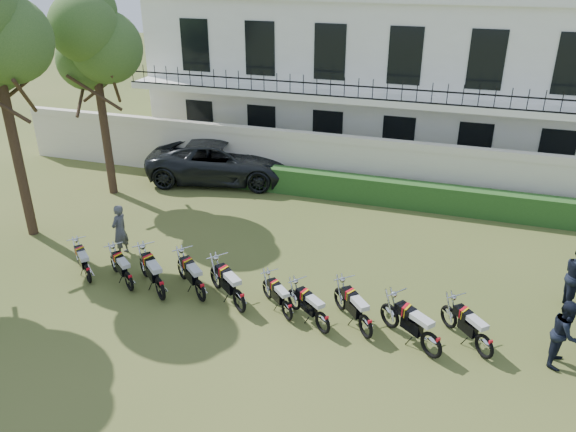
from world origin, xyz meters
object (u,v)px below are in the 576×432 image
tree_west_near (93,40)px  motorcycle_7 (366,321)px  inspector (120,230)px  officer_1 (565,333)px  motorcycle_5 (287,306)px  motorcycle_4 (239,296)px  motorcycle_3 (200,286)px  motorcycle_6 (323,318)px  motorcycle_2 (160,284)px  motorcycle_0 (87,270)px  motorcycle_1 (129,277)px  motorcycle_8 (432,339)px  motorcycle_9 (485,341)px  suv (222,161)px

tree_west_near → motorcycle_7: tree_west_near is taller
inspector → officer_1: inspector is taller
motorcycle_5 → inspector: size_ratio=0.76×
tree_west_near → motorcycle_4: tree_west_near is taller
motorcycle_3 → motorcycle_4: 1.22m
motorcycle_6 → inspector: inspector is taller
tree_west_near → motorcycle_2: size_ratio=4.83×
motorcycle_5 → motorcycle_6: (1.01, -0.26, 0.04)m
motorcycle_2 → motorcycle_4: bearing=-45.1°
motorcycle_5 → inspector: inspector is taller
motorcycle_2 → motorcycle_7: 5.66m
motorcycle_0 → motorcycle_2: (2.44, -0.14, 0.08)m
motorcycle_2 → motorcycle_5: size_ratio=1.28×
motorcycle_6 → motorcycle_4: bearing=123.0°
motorcycle_5 → inspector: (-6.08, 1.75, 0.42)m
motorcycle_3 → inspector: inspector is taller
motorcycle_1 → motorcycle_7: bearing=-52.6°
motorcycle_8 → motorcycle_4: bearing=124.9°
motorcycle_5 → motorcycle_9: bearing=-46.2°
motorcycle_4 → motorcycle_7: size_ratio=1.08×
motorcycle_4 → inspector: (-4.77, 1.82, 0.32)m
motorcycle_2 → officer_1: bearing=-45.3°
motorcycle_2 → motorcycle_5: motorcycle_2 is taller
motorcycle_9 → suv: size_ratio=0.24×
motorcycle_8 → officer_1: officer_1 is taller
motorcycle_0 → motorcycle_6: (7.04, -0.21, 0.02)m
motorcycle_2 → motorcycle_6: 4.60m
motorcycle_3 → motorcycle_6: motorcycle_3 is taller
motorcycle_5 → motorcycle_4: bearing=136.8°
inspector → motorcycle_7: bearing=83.0°
motorcycle_3 → officer_1: bearing=-47.0°
motorcycle_3 → motorcycle_2: bearing=146.1°
tree_west_near → motorcycle_9: 16.31m
motorcycle_7 → motorcycle_8: (1.60, -0.26, 0.03)m
motorcycle_7 → motorcycle_9: 2.79m
tree_west_near → officer_1: bearing=-19.8°
motorcycle_4 → suv: 9.79m
motorcycle_0 → motorcycle_4: motorcycle_4 is taller
motorcycle_1 → motorcycle_3: 2.15m
motorcycle_0 → motorcycle_8: motorcycle_8 is taller
motorcycle_2 → motorcycle_5: (3.59, 0.20, -0.10)m
motorcycle_7 → suv: suv is taller
tree_west_near → officer_1: (15.83, -5.71, -5.05)m
motorcycle_8 → motorcycle_6: bearing=126.1°
motorcycle_3 → motorcycle_5: size_ratio=1.21×
motorcycle_3 → officer_1: size_ratio=0.93×
motorcycle_1 → inspector: size_ratio=0.88×
motorcycle_5 → motorcycle_9: size_ratio=0.86×
motorcycle_1 → motorcycle_8: (8.34, -0.32, 0.06)m
motorcycle_5 → motorcycle_6: bearing=-60.7°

